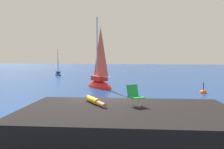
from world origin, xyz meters
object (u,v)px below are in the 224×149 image
person_sunbather (94,101)px  beach_chair (135,94)px  sailboat_near (99,83)px  marker_buoy (203,93)px  sailboat_far (58,74)px

person_sunbather → beach_chair: 1.66m
sailboat_near → beach_chair: bearing=157.0°
marker_buoy → sailboat_near: bearing=167.3°
sailboat_far → beach_chair: size_ratio=5.54×
sailboat_near → beach_chair: sailboat_near is taller
sailboat_far → person_sunbather: (11.86, -24.68, 0.86)m
sailboat_far → marker_buoy: 23.34m
sailboat_far → sailboat_near: bearing=-177.1°
sailboat_far → person_sunbather: 27.40m
sailboat_near → person_sunbather: size_ratio=4.87×
sailboat_near → person_sunbather: 12.30m
sailboat_far → marker_buoy: sailboat_far is taller
sailboat_near → sailboat_far: size_ratio=1.63×
sailboat_near → marker_buoy: bearing=-144.4°
beach_chair → marker_buoy: 11.31m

